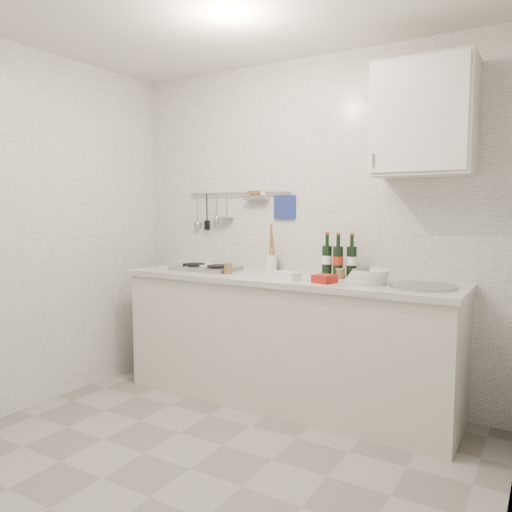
{
  "coord_description": "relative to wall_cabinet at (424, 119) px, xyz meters",
  "views": [
    {
      "loc": [
        1.63,
        -2.02,
        1.4
      ],
      "look_at": [
        -0.12,
        0.9,
        1.07
      ],
      "focal_mm": 35.0,
      "sensor_mm": 36.0,
      "label": 1
    }
  ],
  "objects": [
    {
      "name": "utensil_crock",
      "position": [
        -1.09,
        0.01,
        -0.94
      ],
      "size": [
        0.09,
        0.09,
        0.36
      ],
      "rotation": [
        0.0,
        0.0,
        -0.04
      ],
      "color": "white",
      "rests_on": "counter"
    },
    {
      "name": "counter",
      "position": [
        -0.89,
        -0.12,
        -1.52
      ],
      "size": [
        2.44,
        0.64,
        0.96
      ],
      "color": "beige",
      "rests_on": "floor"
    },
    {
      "name": "wine_bottles",
      "position": [
        -0.55,
        0.01,
        -0.87
      ],
      "size": [
        0.25,
        0.12,
        0.31
      ],
      "rotation": [
        0.0,
        0.0,
        0.12
      ],
      "color": "black",
      "rests_on": "counter"
    },
    {
      "name": "butter_dish",
      "position": [
        -0.81,
        -0.26,
        -1.0
      ],
      "size": [
        0.2,
        0.15,
        0.05
      ],
      "primitive_type": "cube",
      "rotation": [
        0.0,
        0.0,
        -0.34
      ],
      "color": "white",
      "rests_on": "counter"
    },
    {
      "name": "floor",
      "position": [
        -0.9,
        -1.22,
        -1.95
      ],
      "size": [
        3.0,
        3.0,
        0.0
      ],
      "primitive_type": "plane",
      "color": "slate",
      "rests_on": "ground"
    },
    {
      "name": "wall_cabinet",
      "position": [
        0.0,
        0.0,
        0.0
      ],
      "size": [
        0.6,
        0.38,
        0.7
      ],
      "color": "beige",
      "rests_on": "back_wall"
    },
    {
      "name": "jar_c",
      "position": [
        -0.52,
        -0.04,
        -0.99
      ],
      "size": [
        0.06,
        0.06,
        0.07
      ],
      "rotation": [
        0.0,
        0.0,
        -0.02
      ],
      "color": "brown",
      "rests_on": "counter"
    },
    {
      "name": "jar_a",
      "position": [
        -1.13,
        0.13,
        -0.98
      ],
      "size": [
        0.07,
        0.07,
        0.09
      ],
      "rotation": [
        0.0,
        0.0,
        -0.19
      ],
      "color": "brown",
      "rests_on": "counter"
    },
    {
      "name": "back_wall",
      "position": [
        -0.9,
        0.18,
        -0.7
      ],
      "size": [
        3.0,
        0.02,
        2.5
      ],
      "primitive_type": "cube",
      "color": "silver",
      "rests_on": "floor"
    },
    {
      "name": "wall_rail",
      "position": [
        -1.5,
        0.15,
        -0.52
      ],
      "size": [
        0.98,
        0.09,
        0.34
      ],
      "color": "#93969B",
      "rests_on": "back_wall"
    },
    {
      "name": "plate_stack_hob",
      "position": [
        -1.73,
        -0.06,
        -1.01
      ],
      "size": [
        0.27,
        0.27,
        0.04
      ],
      "rotation": [
        0.0,
        0.0,
        -0.1
      ],
      "color": "#5254BA",
      "rests_on": "counter"
    },
    {
      "name": "plate_stack_sink",
      "position": [
        -0.29,
        -0.14,
        -0.99
      ],
      "size": [
        0.29,
        0.28,
        0.1
      ],
      "rotation": [
        0.0,
        0.0,
        -0.07
      ],
      "color": "white",
      "rests_on": "counter"
    },
    {
      "name": "jar_d",
      "position": [
        -1.32,
        -0.22,
        -0.99
      ],
      "size": [
        0.06,
        0.06,
        0.09
      ],
      "rotation": [
        0.0,
        0.0,
        -0.4
      ],
      "color": "brown",
      "rests_on": "counter"
    },
    {
      "name": "wall_left",
      "position": [
        -2.4,
        -1.22,
        -0.7
      ],
      "size": [
        0.02,
        2.8,
        2.5
      ],
      "primitive_type": "cube",
      "color": "silver",
      "rests_on": "floor"
    },
    {
      "name": "strawberry_punnet",
      "position": [
        -0.54,
        -0.27,
        -1.0
      ],
      "size": [
        0.15,
        0.15,
        0.05
      ],
      "primitive_type": "cube",
      "rotation": [
        0.0,
        0.0,
        -0.27
      ],
      "color": "red",
      "rests_on": "counter"
    },
    {
      "name": "jar_b",
      "position": [
        -0.34,
        0.02,
        -0.99
      ],
      "size": [
        0.06,
        0.06,
        0.08
      ],
      "rotation": [
        0.0,
        0.0,
        -0.0
      ],
      "color": "brown",
      "rests_on": "counter"
    }
  ]
}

